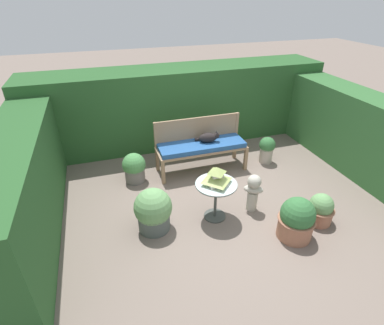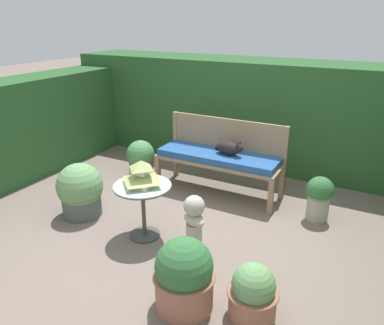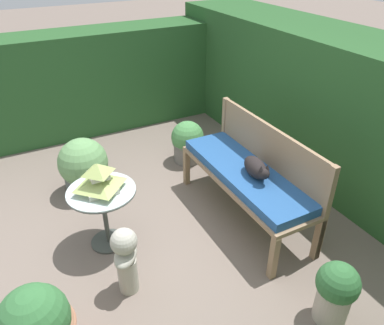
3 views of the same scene
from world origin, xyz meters
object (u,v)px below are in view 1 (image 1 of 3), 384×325
(patio_table, at_px, (216,191))
(potted_plant_table_near, at_px, (134,168))
(garden_bench, at_px, (202,147))
(potted_plant_path_edge, at_px, (153,211))
(pagoda_birdhouse, at_px, (217,177))
(potted_plant_table_far, at_px, (267,149))
(potted_plant_bench_left, at_px, (297,219))
(potted_plant_bench_right, at_px, (320,209))
(garden_bust, at_px, (253,190))
(cat, at_px, (208,137))

(patio_table, relative_size, potted_plant_table_near, 1.12)
(garden_bench, distance_m, potted_plant_path_edge, 1.80)
(pagoda_birdhouse, relative_size, potted_plant_table_far, 0.66)
(potted_plant_bench_left, distance_m, potted_plant_table_far, 2.11)
(potted_plant_table_near, relative_size, potted_plant_bench_left, 0.86)
(potted_plant_table_near, bearing_deg, potted_plant_bench_right, -38.33)
(pagoda_birdhouse, height_order, potted_plant_path_edge, pagoda_birdhouse)
(garden_bench, bearing_deg, potted_plant_table_far, -4.29)
(potted_plant_bench_right, bearing_deg, potted_plant_table_far, 85.25)
(pagoda_birdhouse, distance_m, potted_plant_path_edge, 1.02)
(potted_plant_bench_right, distance_m, potted_plant_path_edge, 2.46)
(garden_bust, bearing_deg, pagoda_birdhouse, -147.73)
(garden_bench, height_order, patio_table, patio_table)
(potted_plant_table_near, height_order, potted_plant_bench_left, potted_plant_bench_left)
(potted_plant_bench_right, bearing_deg, garden_bust, 145.55)
(cat, height_order, potted_plant_bench_right, cat)
(garden_bench, relative_size, patio_table, 2.72)
(pagoda_birdhouse, relative_size, potted_plant_bench_left, 0.56)
(potted_plant_table_near, xyz_separation_m, potted_plant_bench_right, (2.46, -1.95, -0.05))
(cat, bearing_deg, garden_bench, -163.13)
(pagoda_birdhouse, distance_m, potted_plant_bench_left, 1.24)
(pagoda_birdhouse, height_order, potted_plant_bench_right, pagoda_birdhouse)
(cat, bearing_deg, pagoda_birdhouse, -96.23)
(patio_table, relative_size, potted_plant_bench_right, 1.28)
(patio_table, bearing_deg, potted_plant_table_far, 38.40)
(garden_bench, height_order, pagoda_birdhouse, pagoda_birdhouse)
(garden_bench, relative_size, potted_plant_bench_left, 2.63)
(pagoda_birdhouse, relative_size, garden_bust, 0.56)
(potted_plant_table_near, relative_size, potted_plant_table_far, 1.01)
(potted_plant_path_edge, bearing_deg, potted_plant_bench_left, -22.48)
(patio_table, distance_m, potted_plant_bench_right, 1.57)
(pagoda_birdhouse, distance_m, potted_plant_table_near, 1.77)
(garden_bust, bearing_deg, cat, 132.38)
(potted_plant_table_far, xyz_separation_m, potted_plant_bench_right, (-0.15, -1.84, -0.07))
(patio_table, distance_m, potted_plant_table_near, 1.72)
(garden_bust, bearing_deg, potted_plant_bench_left, -34.91)
(potted_plant_table_far, bearing_deg, patio_table, -141.60)
(pagoda_birdhouse, bearing_deg, cat, 74.12)
(patio_table, xyz_separation_m, potted_plant_bench_left, (0.91, -0.73, -0.18))
(pagoda_birdhouse, bearing_deg, garden_bench, 79.27)
(garden_bench, xyz_separation_m, potted_plant_path_edge, (-1.20, -1.33, -0.18))
(pagoda_birdhouse, bearing_deg, potted_plant_table_far, 38.40)
(cat, xyz_separation_m, garden_bust, (0.23, -1.39, -0.30))
(patio_table, bearing_deg, potted_plant_table_near, 126.59)
(garden_bench, xyz_separation_m, potted_plant_bench_right, (1.18, -1.94, -0.27))
(potted_plant_bench_left, bearing_deg, potted_plant_table_near, 132.52)
(cat, distance_m, patio_table, 1.45)
(patio_table, bearing_deg, potted_plant_path_edge, 177.99)
(garden_bust, bearing_deg, patio_table, -147.73)
(cat, xyz_separation_m, potted_plant_path_edge, (-1.33, -1.35, -0.34))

